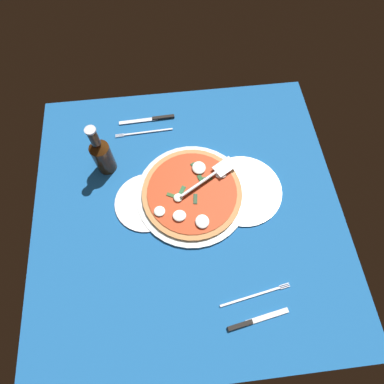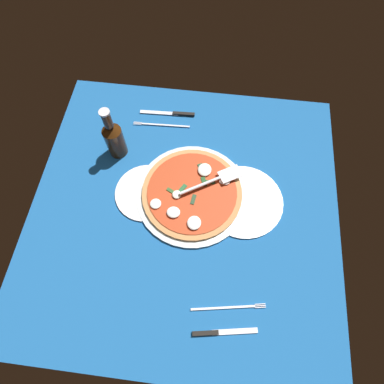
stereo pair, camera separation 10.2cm
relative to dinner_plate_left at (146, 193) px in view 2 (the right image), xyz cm
name	(u,v)px [view 2 (the right image)]	position (x,y,z in cm)	size (l,w,h in cm)	color
ground_plane	(184,209)	(13.09, -3.78, -1.00)	(98.96, 98.96, 0.80)	#18508C
checker_pattern	(184,208)	(13.09, -3.78, -0.55)	(98.96, 98.96, 0.10)	silver
pizza_pan	(192,194)	(15.04, 1.22, 0.14)	(36.71, 36.71, 1.28)	silver
dinner_plate_left	(146,193)	(0.00, 0.00, 0.00)	(20.55, 20.55, 1.00)	white
dinner_plate_right	(243,201)	(31.91, 0.80, 0.00)	(25.74, 25.74, 1.00)	silver
pizza	(192,193)	(15.03, 1.07, 1.53)	(32.66, 32.66, 2.61)	#B77B47
pizza_server	(213,181)	(21.35, 5.16, 3.75)	(20.04, 13.60, 1.00)	silver
place_setting_near	(223,320)	(28.34, -36.02, -0.15)	(20.99, 16.41, 1.40)	white
place_setting_far	(167,119)	(2.12, 30.70, -0.14)	(21.95, 13.00, 1.40)	white
beer_bottle	(114,138)	(-12.60, 14.92, 7.88)	(6.38, 6.38, 21.49)	#361C0A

